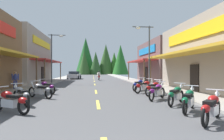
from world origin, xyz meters
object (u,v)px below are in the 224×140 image
object	(u,v)px
streetlamp_left	(54,51)
motorcycle_parked_right_5	(145,86)
streetlamp_right	(146,47)
pedestrian_browsing	(15,79)
motorcycle_parked_right_6	(139,85)
motorcycle_parked_left_0	(11,101)
motorcycle_parked_left_2	(40,90)
motorcycle_parked_right_0	(211,107)
motorcycle_parked_right_2	(176,95)
rider_cruising_lead	(99,76)
motorcycle_parked_right_4	(154,88)
motorcycle_parked_left_3	(46,87)
motorcycle_parked_right_1	(189,99)
motorcycle_parked_left_1	(21,95)
parked_car_curbside	(74,75)
motorcycle_parked_right_3	(157,91)

from	to	relation	value
streetlamp_left	motorcycle_parked_right_5	xyz separation A→B (m)	(8.42, -9.63, -3.42)
streetlamp_right	pedestrian_browsing	size ratio (longest dim) A/B	3.73
motorcycle_parked_right_6	motorcycle_parked_left_0	bearing A→B (deg)	178.43
motorcycle_parked_right_5	motorcycle_parked_left_2	world-z (taller)	same
motorcycle_parked_left_2	pedestrian_browsing	world-z (taller)	pedestrian_browsing
streetlamp_left	streetlamp_right	world-z (taller)	streetlamp_left
motorcycle_parked_right_0	motorcycle_parked_right_2	size ratio (longest dim) A/B	1.02
rider_cruising_lead	pedestrian_browsing	world-z (taller)	pedestrian_browsing
streetlamp_left	motorcycle_parked_right_2	size ratio (longest dim) A/B	3.71
rider_cruising_lead	streetlamp_right	bearing A→B (deg)	-162.76
motorcycle_parked_right_4	motorcycle_parked_left_2	size ratio (longest dim) A/B	0.95
motorcycle_parked_left_3	motorcycle_parked_right_4	bearing A→B (deg)	-149.30
streetlamp_right	motorcycle_parked_right_6	size ratio (longest dim) A/B	3.59
motorcycle_parked_right_4	motorcycle_parked_left_2	bearing A→B (deg)	143.35
motorcycle_parked_right_4	motorcycle_parked_right_6	xyz separation A→B (m)	(-0.28, 2.87, 0.00)
streetlamp_left	motorcycle_parked_right_1	distance (m)	18.24
streetlamp_right	motorcycle_parked_left_1	xyz separation A→B (m)	(-8.57, -7.93, -3.37)
motorcycle_parked_left_0	motorcycle_parked_left_3	world-z (taller)	same
streetlamp_left	pedestrian_browsing	size ratio (longest dim) A/B	3.78
streetlamp_right	motorcycle_parked_left_0	xyz separation A→B (m)	(-8.33, -9.67, -3.37)
motorcycle_parked_right_4	parked_car_curbside	size ratio (longest dim) A/B	0.38
streetlamp_right	motorcycle_parked_right_3	size ratio (longest dim) A/B	3.62
streetlamp_left	motorcycle_parked_right_1	world-z (taller)	streetlamp_left
rider_cruising_lead	parked_car_curbside	bearing A→B (deg)	44.34
motorcycle_parked_left_1	motorcycle_parked_left_3	bearing A→B (deg)	-40.90
motorcycle_parked_right_6	motorcycle_parked_right_3	bearing A→B (deg)	-139.03
streetlamp_right	motorcycle_parked_right_5	xyz separation A→B (m)	(-1.28, -3.96, -3.37)
motorcycle_parked_right_0	parked_car_curbside	xyz separation A→B (m)	(-7.13, 28.93, 0.20)
motorcycle_parked_right_0	parked_car_curbside	world-z (taller)	parked_car_curbside
motorcycle_parked_right_0	rider_cruising_lead	world-z (taller)	rider_cruising_lead
motorcycle_parked_right_1	motorcycle_parked_right_5	bearing A→B (deg)	39.65
streetlamp_left	motorcycle_parked_left_1	bearing A→B (deg)	-85.28
parked_car_curbside	streetlamp_right	bearing A→B (deg)	-150.34
pedestrian_browsing	motorcycle_parked_left_3	bearing A→B (deg)	9.97
motorcycle_parked_right_6	motorcycle_parked_left_2	world-z (taller)	same
pedestrian_browsing	motorcycle_parked_right_4	bearing A→B (deg)	28.80
motorcycle_parked_left_0	motorcycle_parked_left_2	size ratio (longest dim) A/B	1.06
streetlamp_left	motorcycle_parked_right_5	size ratio (longest dim) A/B	3.17
motorcycle_parked_left_2	pedestrian_browsing	distance (m)	5.85
motorcycle_parked_left_0	motorcycle_parked_left_3	size ratio (longest dim) A/B	1.15
rider_cruising_lead	parked_car_curbside	world-z (taller)	rider_cruising_lead
motorcycle_parked_right_4	rider_cruising_lead	bearing A→B (deg)	59.00
motorcycle_parked_right_2	motorcycle_parked_right_3	distance (m)	1.62
motorcycle_parked_right_6	motorcycle_parked_right_0	bearing A→B (deg)	-137.17
streetlamp_right	motorcycle_parked_left_3	world-z (taller)	streetlamp_right
rider_cruising_lead	motorcycle_parked_left_1	bearing A→B (deg)	167.43
motorcycle_parked_right_0	motorcycle_parked_right_6	distance (m)	9.26
rider_cruising_lead	motorcycle_parked_right_2	bearing A→B (deg)	-172.29
motorcycle_parked_right_0	motorcycle_parked_left_2	distance (m)	9.12
streetlamp_left	motorcycle_parked_right_4	xyz separation A→B (m)	(8.67, -10.99, -3.42)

